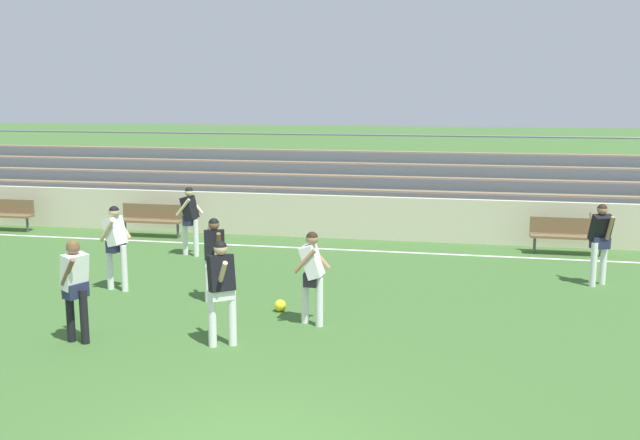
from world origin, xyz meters
The scene contains 14 objects.
field_line_sideline centered at (0.00, 10.73, 0.00)m, with size 44.00×0.12×0.01m, color white.
sideline_wall centered at (0.00, 12.18, 0.59)m, with size 48.00×0.16×1.18m, color beige.
bleacher_stand centered at (-2.99, 14.94, 1.09)m, with size 26.41×4.08×2.58m.
bench_far_right centered at (4.75, 11.36, 0.55)m, with size 1.80×0.40×0.90m.
bench_near_bin centered at (-10.81, 11.36, 0.55)m, with size 1.80×0.40×0.90m.
bench_centre_sideline centered at (-6.22, 11.36, 0.55)m, with size 1.80×0.40×0.90m.
player_dark_on_ball centered at (-2.37, 5.78, 0.95)m, with size 0.46×0.60×1.61m.
player_white_challenging centered at (-0.27, 4.79, 0.96)m, with size 0.58×0.47×1.62m.
player_white_trailing_run centered at (-3.74, 3.17, 0.99)m, with size 0.42×0.61×1.67m.
player_dark_dropping_back centered at (-4.30, 9.36, 1.01)m, with size 0.58×0.50×1.69m.
player_dark_deep_cover centered at (-1.43, 3.48, 1.01)m, with size 0.49×0.72×1.69m.
player_dark_wide_left centered at (4.98, 8.45, 1.02)m, with size 0.48×0.56×1.71m.
player_white_pressing_high centered at (-4.57, 6.12, 1.03)m, with size 0.53×0.55×1.72m.
soccer_ball centered at (-1.00, 5.40, 0.11)m, with size 0.22×0.22×0.22m, color yellow.
Camera 1 is at (2.20, -6.66, 3.91)m, focal length 39.91 mm.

